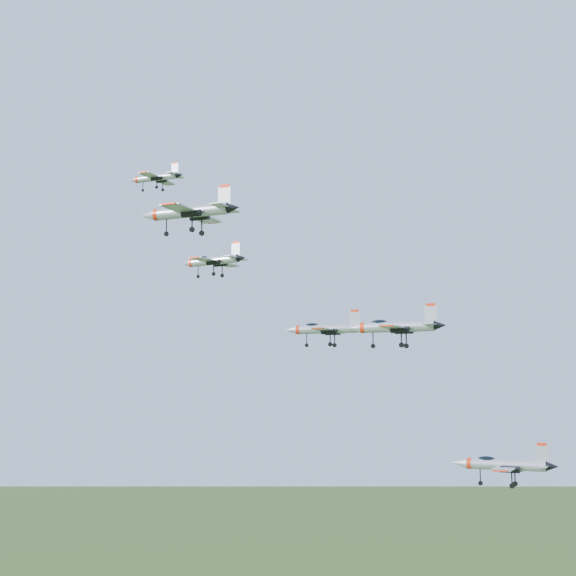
% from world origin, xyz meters
% --- Properties ---
extents(jet_lead, '(10.51, 8.67, 2.81)m').
position_xyz_m(jet_lead, '(-26.98, 11.47, 156.64)').
color(jet_lead, '#B1B5BF').
extents(jet_left_high, '(11.64, 9.79, 3.13)m').
position_xyz_m(jet_left_high, '(-11.98, 2.27, 140.43)').
color(jet_left_high, '#B1B5BF').
extents(jet_right_high, '(13.43, 11.06, 3.60)m').
position_xyz_m(jet_right_high, '(-5.31, -18.86, 142.85)').
color(jet_right_high, '#B1B5BF').
extents(jet_left_low, '(12.37, 10.14, 3.32)m').
position_xyz_m(jet_left_low, '(4.09, 6.06, 130.26)').
color(jet_left_low, '#B1B5BF').
extents(jet_right_low, '(12.14, 10.03, 3.24)m').
position_xyz_m(jet_right_low, '(17.77, -10.49, 129.04)').
color(jet_right_low, '#B1B5BF').
extents(jet_trail, '(12.61, 10.46, 3.37)m').
position_xyz_m(jet_trail, '(29.02, -2.69, 112.77)').
color(jet_trail, '#B1B5BF').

